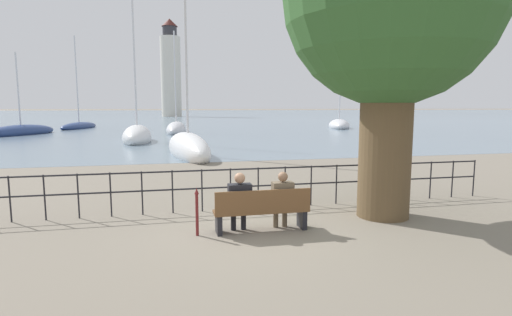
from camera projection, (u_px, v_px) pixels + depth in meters
name	position (u px, v px, depth m)	size (l,w,h in m)	color
ground_plane	(261.00, 230.00, 8.33)	(1000.00, 1000.00, 0.00)	gray
harbor_water	(171.00, 113.00, 163.71)	(600.00, 300.00, 0.01)	slate
shade_tree	(391.00, 3.00, 8.81)	(4.80, 4.80, 7.38)	brown
park_bench	(262.00, 211.00, 8.21)	(1.98, 0.45, 0.90)	brown
seated_person_left	(240.00, 199.00, 8.16)	(0.47, 0.35, 1.24)	black
seated_person_right	(282.00, 198.00, 8.36)	(0.44, 0.35, 1.23)	brown
promenade_railing	(244.00, 182.00, 10.00)	(13.51, 0.04, 1.05)	black
closed_umbrella	(197.00, 209.00, 7.94)	(0.09, 0.09, 0.97)	maroon
sailboat_0	(21.00, 132.00, 37.03)	(5.51, 8.24, 7.91)	navy
sailboat_1	(176.00, 129.00, 40.01)	(2.60, 8.29, 10.41)	silver
sailboat_2	(79.00, 126.00, 47.83)	(3.83, 8.55, 11.17)	navy
sailboat_3	(137.00, 136.00, 29.47)	(2.07, 6.56, 13.15)	white
sailboat_4	(188.00, 148.00, 21.27)	(2.65, 8.04, 10.09)	white
sailboat_5	(339.00, 125.00, 48.31)	(4.27, 6.70, 11.25)	silver
harbor_lighthouse	(171.00, 72.00, 105.83)	(5.28, 5.28, 25.51)	silver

